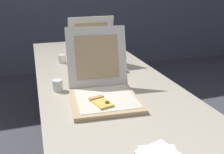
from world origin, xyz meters
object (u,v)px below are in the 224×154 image
pizza_box_middle (96,60)px  table (101,83)px  pizza_box_front (103,90)px  cup_white_near_center (58,85)px  cup_white_far (62,59)px

pizza_box_middle → table: bearing=-99.1°
pizza_box_front → pizza_box_middle: bearing=84.7°
pizza_box_front → pizza_box_middle: pizza_box_middle is taller
pizza_box_front → cup_white_near_center: (-0.22, 0.19, -0.02)m
table → pizza_box_middle: pizza_box_middle is taller
pizza_box_front → cup_white_far: size_ratio=7.25×
table → cup_white_far: bearing=117.2°
pizza_box_front → table: bearing=81.5°
table → pizza_box_front: size_ratio=5.04×
table → cup_white_near_center: size_ratio=36.50×
cup_white_near_center → cup_white_far: 0.57m
pizza_box_front → cup_white_far: 0.76m
pizza_box_front → cup_white_near_center: size_ratio=7.25×
table → cup_white_near_center: 0.35m
pizza_box_front → cup_white_far: pizza_box_front is taller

